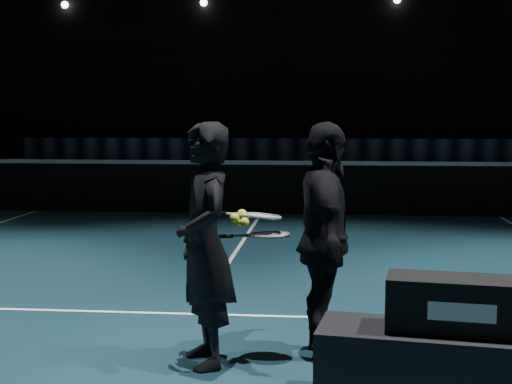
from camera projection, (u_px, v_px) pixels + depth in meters
The scene contains 15 objects.
floor at pixel (261, 215), 12.48m from camera, with size 36.00×36.00×0.00m, color #0D242F.
wall_back at pixel (299, 39), 29.79m from camera, with size 30.00×30.00×0.00m, color black.
court_lines at pixel (261, 215), 12.48m from camera, with size 10.98×23.78×0.01m, color white, non-canonical shape.
net_mesh at pixel (261, 189), 12.44m from camera, with size 12.80×0.02×0.86m, color black.
net_tape at pixel (261, 163), 12.39m from camera, with size 12.80×0.03×0.07m, color white.
sponsor_backdrop at pixel (296, 150), 27.78m from camera, with size 22.00×0.15×0.90m, color black.
fixtures_far at pixel (299, 1), 29.43m from camera, with size 20.00×0.30×0.30m, color white, non-canonical shape.
player_bench at pixel (454, 371), 4.12m from camera, with size 1.57×0.52×0.47m, color black.
racket_bag at pixel (456, 304), 4.08m from camera, with size 0.78×0.33×0.31m, color black.
bag_signature at pixel (462, 312), 3.91m from camera, with size 0.37×0.00×0.10m, color white.
player_a at pixel (205, 245), 4.83m from camera, with size 0.61×0.40×1.66m, color black.
player_b at pixel (325, 240), 5.01m from camera, with size 0.98×0.41×1.66m, color black.
racket_lower at pixel (269, 235), 4.92m from camera, with size 0.68×0.22×0.03m, color black, non-canonical shape.
racket_upper at pixel (261, 216), 4.93m from camera, with size 0.68×0.22×0.03m, color black, non-canonical shape.
tennis_balls at pixel (242, 220), 4.87m from camera, with size 0.12×0.10×0.12m, color #D0DF2F, non-canonical shape.
Camera 1 is at (1.11, -12.32, 1.69)m, focal length 50.00 mm.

